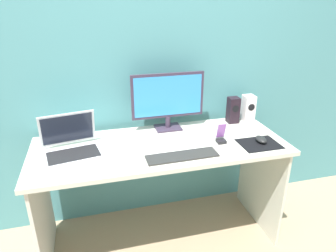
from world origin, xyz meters
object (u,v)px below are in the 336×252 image
Objects in this scene: speaker_right at (248,108)px; speaker_near_monitor at (233,110)px; laptop at (71,146)px; keyboard_external at (182,156)px; phone_in_dock at (221,135)px; monitor at (168,99)px; mouse at (261,139)px.

speaker_right is 0.12m from speaker_near_monitor.
keyboard_external is at bearing -18.96° from laptop.
phone_in_dock is (0.92, -0.09, 0.00)m from laptop.
laptop is at bearing -171.04° from speaker_right.
speaker_right is (0.61, -0.01, -0.12)m from monitor.
mouse is at bearing -7.81° from laptop.
keyboard_external is at bearing -157.61° from phone_in_dock.
speaker_near_monitor is 0.45× the size of keyboard_external.
laptop is at bearing -170.10° from speaker_near_monitor.
phone_in_dock is at bearing -47.85° from monitor.
phone_in_dock reaches higher than keyboard_external.
speaker_right reaches higher than phone_in_dock.
laptop is (-0.65, -0.21, -0.17)m from monitor.
laptop is at bearing 159.90° from keyboard_external.
laptop is at bearing -162.25° from monitor.
speaker_near_monitor is at bearing 52.92° from phone_in_dock.
mouse is at bearing -104.67° from speaker_right.
laptop is (-1.14, -0.20, -0.05)m from speaker_near_monitor.
keyboard_external is 3.10× the size of phone_in_dock.
laptop reaches higher than speaker_near_monitor.
laptop reaches higher than mouse.
mouse reaches higher than keyboard_external.
speaker_right is 0.46× the size of keyboard_external.
phone_in_dock is (-0.34, -0.29, -0.05)m from speaker_right.
monitor is 2.63× the size of speaker_near_monitor.
laptop is 0.87× the size of keyboard_external.
laptop is 0.66m from keyboard_external.
speaker_near_monitor is at bearing -1.01° from monitor.
phone_in_dock is at bearing -5.75° from laptop.
monitor reaches higher than laptop.
keyboard_external is (-0.52, -0.41, -0.09)m from speaker_near_monitor.
keyboard_external is 0.55m from mouse.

